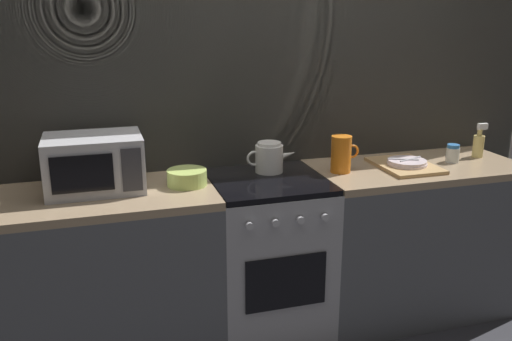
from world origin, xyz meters
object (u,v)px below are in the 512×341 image
at_px(mixing_bowl, 187,178).
at_px(microwave, 94,163).
at_px(stove_unit, 267,257).
at_px(spice_jar, 453,154).
at_px(pitcher, 341,154).
at_px(kettle, 269,157).
at_px(spray_bottle, 479,144).
at_px(dish_pile, 406,164).

bearing_deg(mixing_bowl, microwave, 172.48).
distance_m(stove_unit, spice_jar, 1.23).
bearing_deg(stove_unit, pitcher, 0.85).
xyz_separation_m(stove_unit, kettle, (0.05, 0.12, 0.53)).
relative_size(pitcher, spray_bottle, 0.99).
xyz_separation_m(pitcher, spice_jar, (0.70, -0.01, -0.05)).
relative_size(microwave, spray_bottle, 2.27).
distance_m(microwave, mixing_bowl, 0.45).
bearing_deg(mixing_bowl, spice_jar, -0.60).
relative_size(stove_unit, spice_jar, 8.57).
distance_m(stove_unit, pitcher, 0.69).
bearing_deg(dish_pile, mixing_bowl, 178.26).
xyz_separation_m(microwave, mixing_bowl, (0.44, -0.06, -0.10)).
xyz_separation_m(stove_unit, microwave, (-0.86, 0.07, 0.59)).
xyz_separation_m(microwave, spray_bottle, (2.21, -0.01, -0.06)).
distance_m(dish_pile, spray_bottle, 0.55).
relative_size(spice_jar, spray_bottle, 0.52).
bearing_deg(stove_unit, mixing_bowl, 178.00).
height_order(kettle, dish_pile, kettle).
relative_size(stove_unit, mixing_bowl, 4.50).
xyz_separation_m(mixing_bowl, spice_jar, (1.55, -0.02, 0.01)).
bearing_deg(dish_pile, spray_bottle, 8.49).
bearing_deg(kettle, dish_pile, -10.51).
distance_m(microwave, spray_bottle, 2.21).
height_order(stove_unit, spray_bottle, spray_bottle).
relative_size(stove_unit, spray_bottle, 4.43).
xyz_separation_m(pitcher, dish_pile, (0.38, -0.03, -0.08)).
height_order(stove_unit, mixing_bowl, mixing_bowl).
bearing_deg(kettle, mixing_bowl, -167.60).
bearing_deg(kettle, pitcher, -16.68).
distance_m(mixing_bowl, pitcher, 0.84).
bearing_deg(dish_pile, kettle, 169.49).
bearing_deg(spray_bottle, stove_unit, -177.52).
bearing_deg(mixing_bowl, stove_unit, -2.00).
xyz_separation_m(stove_unit, dish_pile, (0.80, -0.02, 0.47)).
xyz_separation_m(mixing_bowl, pitcher, (0.84, -0.01, 0.06)).
bearing_deg(spray_bottle, spice_jar, -164.76).
xyz_separation_m(microwave, spice_jar, (1.99, -0.07, -0.08)).
distance_m(stove_unit, dish_pile, 0.93).
bearing_deg(spice_jar, stove_unit, 179.92).
relative_size(mixing_bowl, spray_bottle, 0.99).
xyz_separation_m(stove_unit, pitcher, (0.42, 0.01, 0.55)).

